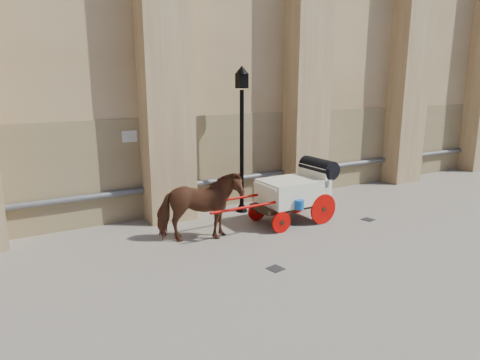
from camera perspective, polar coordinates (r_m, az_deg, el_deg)
ground at (r=10.46m, az=3.11°, el=-9.67°), size 90.00×90.00×0.00m
horse at (r=10.96m, az=-5.40°, el=-3.59°), size 2.34×1.54×1.82m
carriage at (r=12.54m, az=7.59°, el=-1.19°), size 4.13×1.48×1.80m
street_lamp at (r=13.09m, az=0.24°, el=5.89°), size 0.42×0.42×4.48m
drain_grate_near at (r=9.65m, az=4.76°, el=-11.70°), size 0.38×0.38×0.01m
drain_grate_far at (r=13.35m, az=16.70°, el=-5.07°), size 0.37×0.37×0.01m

